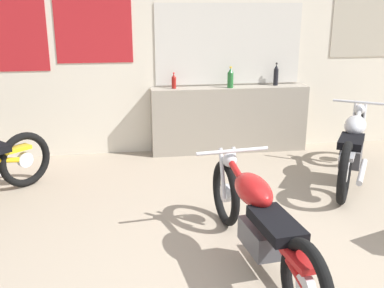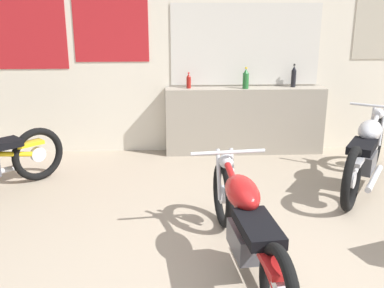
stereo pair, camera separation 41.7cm
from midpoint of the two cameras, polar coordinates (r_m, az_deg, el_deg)
wall_back at (r=6.05m, az=4.71°, el=12.13°), size 10.00×0.07×2.80m
sill_counter at (r=6.11m, az=8.65°, el=2.91°), size 2.12×0.28×0.89m
bottle_leftmost at (r=5.91m, az=1.61°, el=7.96°), size 0.06×0.06×0.21m
bottle_left_center at (r=5.95m, az=8.87°, el=8.13°), size 0.08×0.08×0.28m
bottle_center at (r=6.19m, az=14.70°, el=8.25°), size 0.06×0.06×0.31m
motorcycle_silver at (r=5.32m, az=23.36°, el=-0.95°), size 1.17×1.76×0.82m
motorcycle_red at (r=3.42m, az=10.43°, el=-9.94°), size 0.64×2.08×0.77m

